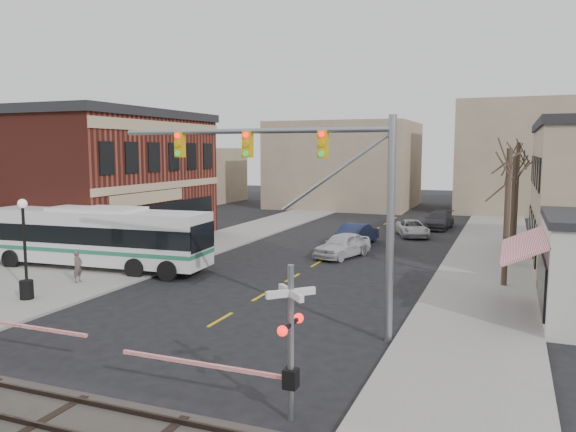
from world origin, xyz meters
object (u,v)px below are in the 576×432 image
object	(u,v)px
rr_crossing_east	(275,343)
traffic_signal_mast	(310,177)
transit_bus	(98,236)
street_lamp	(24,225)
pedestrian_near	(78,267)
car_a	(343,245)
car_b	(358,234)
car_d	(438,220)
pedestrian_far	(101,250)
car_c	(412,228)
trash_bin	(27,290)

from	to	relation	value
rr_crossing_east	traffic_signal_mast	bearing A→B (deg)	102.43
transit_bus	traffic_signal_mast	bearing A→B (deg)	-21.75
street_lamp	pedestrian_near	size ratio (longest dim) A/B	2.72
rr_crossing_east	car_a	xyz separation A→B (m)	(-4.44, 21.37, -1.18)
street_lamp	car_b	distance (m)	22.47
transit_bus	street_lamp	distance (m)	5.58
car_b	car_d	xyz separation A→B (m)	(4.41, 10.40, -0.03)
car_b	pedestrian_far	distance (m)	17.78
traffic_signal_mast	car_d	size ratio (longest dim) A/B	2.18
rr_crossing_east	car_d	bearing A→B (deg)	90.60
car_c	trash_bin	bearing A→B (deg)	-136.82
rr_crossing_east	car_a	size ratio (longest dim) A/B	1.22
trash_bin	car_d	xyz separation A→B (m)	(14.32, 30.98, 0.19)
transit_bus	street_lamp	world-z (taller)	street_lamp
pedestrian_near	pedestrian_far	xyz separation A→B (m)	(-1.94, 4.06, 0.03)
car_a	traffic_signal_mast	bearing A→B (deg)	-62.09
pedestrian_far	trash_bin	bearing A→B (deg)	-111.10
street_lamp	transit_bus	bearing A→B (deg)	92.80
pedestrian_near	pedestrian_far	distance (m)	4.50
street_lamp	pedestrian_near	xyz separation A→B (m)	(1.27, 2.06, -2.31)
traffic_signal_mast	car_c	xyz separation A→B (m)	(-0.26, 24.98, -5.16)
car_b	car_d	world-z (taller)	car_b
pedestrian_far	traffic_signal_mast	bearing A→B (deg)	-60.14
street_lamp	trash_bin	world-z (taller)	street_lamp
rr_crossing_east	pedestrian_near	xyz separation A→B (m)	(-14.84, 9.38, -1.05)
transit_bus	traffic_signal_mast	xyz separation A→B (m)	(14.87, -5.93, 3.89)
car_c	car_a	bearing A→B (deg)	-124.59
car_d	transit_bus	bearing A→B (deg)	-119.19
car_b	car_d	bearing A→B (deg)	-106.59
pedestrian_far	car_a	bearing A→B (deg)	-3.92
car_d	pedestrian_far	distance (m)	28.68
traffic_signal_mast	car_a	size ratio (longest dim) A/B	2.41
street_lamp	trash_bin	distance (m)	3.31
trash_bin	car_a	bearing A→B (deg)	56.26
trash_bin	car_c	size ratio (longest dim) A/B	0.18
trash_bin	pedestrian_far	bearing A→B (deg)	105.55
car_c	pedestrian_far	world-z (taller)	pedestrian_far
traffic_signal_mast	rr_crossing_east	world-z (taller)	traffic_signal_mast
traffic_signal_mast	pedestrian_far	bearing A→B (deg)	156.52
traffic_signal_mast	transit_bus	bearing A→B (deg)	158.25
traffic_signal_mast	pedestrian_far	distance (m)	17.35
car_b	car_a	bearing A→B (deg)	100.33
transit_bus	car_b	bearing A→B (deg)	50.10
rr_crossing_east	car_d	xyz separation A→B (m)	(-0.39, 36.97, -1.23)
car_d	pedestrian_near	world-z (taller)	pedestrian_near
traffic_signal_mast	street_lamp	size ratio (longest dim) A/B	2.54
car_b	pedestrian_far	bearing A→B (deg)	54.02
traffic_signal_mast	trash_bin	distance (m)	14.24
transit_bus	pedestrian_far	world-z (taller)	transit_bus
car_b	car_d	size ratio (longest dim) A/B	0.92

